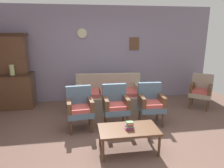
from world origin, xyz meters
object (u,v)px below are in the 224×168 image
side_cabinet (12,91)px  floral_couch (109,97)px  vase_on_cabinet (12,70)px  armchair_near_couch_end (80,106)px  wingback_chair_by_fireplace (201,90)px  book_stack_on_table (130,126)px  armchair_by_doorway (116,104)px  coffee_table (128,131)px  armchair_row_middle (151,102)px  floor_vase_by_wall (200,87)px

side_cabinet → floral_couch: side_cabinet is taller
vase_on_cabinet → armchair_near_couch_end: 2.21m
wingback_chair_by_fireplace → book_stack_on_table: size_ratio=5.72×
armchair_by_doorway → coffee_table: bearing=-87.3°
armchair_near_couch_end → armchair_row_middle: (1.55, 0.04, 0.00)m
armchair_row_middle → book_stack_on_table: bearing=-125.3°
armchair_near_couch_end → armchair_row_middle: bearing=1.6°
side_cabinet → armchair_by_doorway: 2.94m
coffee_table → floor_vase_by_wall: floor_vase_by_wall is taller
side_cabinet → vase_on_cabinet: 0.63m
side_cabinet → vase_on_cabinet: (0.12, -0.18, 0.60)m
armchair_near_couch_end → book_stack_on_table: armchair_near_couch_end is taller
floor_vase_by_wall → coffee_table: bearing=-139.2°
floral_couch → armchair_near_couch_end: bearing=-126.4°
wingback_chair_by_fireplace → book_stack_on_table: 2.94m
vase_on_cabinet → floor_vase_by_wall: size_ratio=0.35×
floor_vase_by_wall → side_cabinet: bearing=178.9°
armchair_by_doorway → wingback_chair_by_fireplace: same height
side_cabinet → armchair_row_middle: bearing=-24.1°
floral_couch → armchair_row_middle: (0.79, -0.98, 0.17)m
floral_couch → armchair_by_doorway: 1.00m
side_cabinet → vase_on_cabinet: bearing=-55.9°
vase_on_cabinet → floor_vase_by_wall: vase_on_cabinet is taller
vase_on_cabinet → armchair_by_doorway: size_ratio=0.29×
wingback_chair_by_fireplace → side_cabinet: bearing=171.2°
side_cabinet → floor_vase_by_wall: bearing=-1.1°
floral_couch → book_stack_on_table: (0.06, -2.01, 0.16)m
armchair_row_middle → wingback_chair_by_fireplace: 1.79m
floral_couch → floor_vase_by_wall: floral_couch is taller
side_cabinet → armchair_near_couch_end: (1.78, -1.53, 0.03)m
armchair_by_doorway → armchair_row_middle: (0.79, 0.00, 0.00)m
floral_couch → armchair_row_middle: same height
coffee_table → armchair_row_middle: bearing=53.6°
armchair_row_middle → floor_vase_by_wall: 2.46m
armchair_row_middle → wingback_chair_by_fireplace: size_ratio=1.00×
side_cabinet → armchair_by_doorway: size_ratio=1.28×
vase_on_cabinet → armchair_near_couch_end: (1.66, -1.35, -0.56)m
coffee_table → book_stack_on_table: book_stack_on_table is taller
floral_couch → floor_vase_by_wall: size_ratio=2.37×
side_cabinet → wingback_chair_by_fireplace: 5.03m
floral_couch → vase_on_cabinet: bearing=172.3°
coffee_table → floor_vase_by_wall: size_ratio=1.34×
wingback_chair_by_fireplace → coffee_table: 2.94m
book_stack_on_table → wingback_chair_by_fireplace: bearing=36.4°
armchair_row_middle → book_stack_on_table: armchair_row_middle is taller
armchair_near_couch_end → floor_vase_by_wall: armchair_near_couch_end is taller
armchair_near_couch_end → armchair_by_doorway: same height
armchair_near_couch_end → armchair_row_middle: 1.55m
armchair_row_middle → armchair_near_couch_end: bearing=-178.4°
side_cabinet → floor_vase_by_wall: 5.36m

